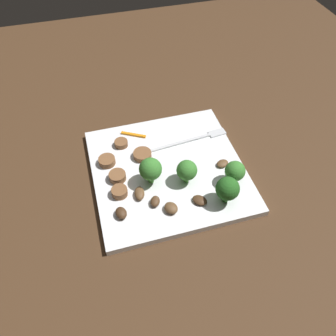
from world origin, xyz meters
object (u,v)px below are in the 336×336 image
at_px(mushroom_1, 121,213).
at_px(mushroom_3, 139,193).
at_px(broccoli_floret_0, 235,171).
at_px(fork, 192,140).
at_px(broccoli_floret_1, 187,170).
at_px(plate, 168,170).
at_px(pepper_strip_0, 134,135).
at_px(sausage_slice_0, 120,192).
at_px(sausage_slice_3, 121,143).
at_px(sausage_slice_4, 117,175).
at_px(broccoli_floret_2, 150,169).
at_px(sausage_slice_2, 107,161).
at_px(mushroom_5, 200,200).
at_px(broccoli_floret_3, 228,189).
at_px(sausage_slice_1, 142,155).
at_px(mushroom_0, 222,164).
at_px(mushroom_4, 171,208).
at_px(mushroom_2, 155,201).

relative_size(mushroom_1, mushroom_3, 0.83).
bearing_deg(broccoli_floret_0, fork, 107.47).
xyz_separation_m(broccoli_floret_1, mushroom_3, (-0.09, -0.01, -0.02)).
relative_size(plate, broccoli_floret_0, 5.81).
height_order(mushroom_1, pepper_strip_0, mushroom_1).
xyz_separation_m(sausage_slice_0, mushroom_3, (0.03, -0.01, -0.00)).
distance_m(sausage_slice_3, sausage_slice_4, 0.08).
relative_size(plate, sausage_slice_3, 10.59).
bearing_deg(mushroom_1, broccoli_floret_2, 41.02).
bearing_deg(plate, broccoli_floret_0, -31.33).
bearing_deg(pepper_strip_0, sausage_slice_2, -136.33).
height_order(broccoli_floret_1, mushroom_5, broccoli_floret_1).
relative_size(fork, broccoli_floret_0, 3.70).
xyz_separation_m(broccoli_floret_3, mushroom_1, (-0.18, 0.02, -0.03)).
relative_size(plate, broccoli_floret_1, 5.83).
xyz_separation_m(sausage_slice_1, mushroom_1, (-0.07, -0.12, 0.00)).
height_order(broccoli_floret_2, mushroom_5, broccoli_floret_2).
distance_m(broccoli_floret_3, sausage_slice_0, 0.19).
xyz_separation_m(sausage_slice_3, mushroom_0, (0.18, -0.11, -0.00)).
bearing_deg(fork, sausage_slice_4, -166.43).
bearing_deg(sausage_slice_4, pepper_strip_0, 63.02).
relative_size(sausage_slice_0, sausage_slice_2, 0.89).
xyz_separation_m(sausage_slice_1, sausage_slice_2, (-0.07, 0.00, 0.00)).
relative_size(sausage_slice_0, sausage_slice_3, 1.07).
relative_size(fork, mushroom_1, 7.31).
height_order(plate, mushroom_3, mushroom_3).
relative_size(mushroom_0, mushroom_3, 0.81).
bearing_deg(broccoli_floret_2, plate, 30.46).
bearing_deg(plate, pepper_strip_0, 112.90).
distance_m(broccoli_floret_3, mushroom_3, 0.15).
distance_m(sausage_slice_0, pepper_strip_0, 0.15).
distance_m(mushroom_5, pepper_strip_0, 0.21).
xyz_separation_m(fork, mushroom_4, (-0.09, -0.15, 0.00)).
height_order(fork, mushroom_5, mushroom_5).
relative_size(sausage_slice_4, mushroom_5, 1.17).
distance_m(broccoli_floret_0, broccoli_floret_1, 0.09).
height_order(mushroom_0, mushroom_1, mushroom_1).
xyz_separation_m(broccoli_floret_3, mushroom_4, (-0.10, 0.01, -0.03)).
bearing_deg(broccoli_floret_1, fork, 66.17).
xyz_separation_m(broccoli_floret_0, mushroom_4, (-0.13, -0.03, -0.02)).
bearing_deg(broccoli_floret_0, sausage_slice_3, 140.45).
bearing_deg(sausage_slice_3, sausage_slice_4, -105.51).
relative_size(fork, sausage_slice_0, 6.29).
xyz_separation_m(mushroom_0, mushroom_1, (-0.21, -0.06, 0.00)).
distance_m(sausage_slice_1, mushroom_5, 0.15).
distance_m(sausage_slice_3, mushroom_2, 0.16).
bearing_deg(pepper_strip_0, sausage_slice_0, -111.21).
bearing_deg(plate, mushroom_3, -144.07).
distance_m(broccoli_floret_1, broccoli_floret_2, 0.06).
relative_size(sausage_slice_1, sausage_slice_3, 1.34).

